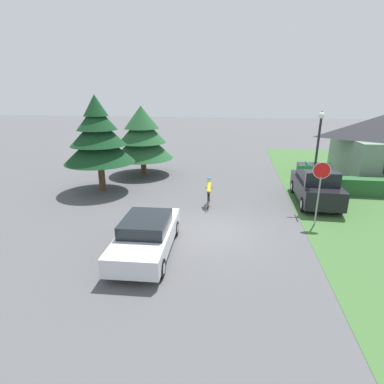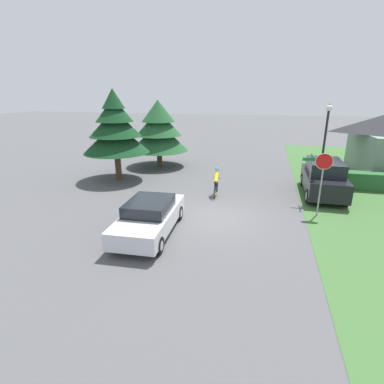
{
  "view_description": "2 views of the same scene",
  "coord_description": "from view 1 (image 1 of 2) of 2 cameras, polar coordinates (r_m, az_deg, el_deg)",
  "views": [
    {
      "loc": [
        0.92,
        -11.72,
        5.63
      ],
      "look_at": [
        -0.92,
        0.23,
        1.71
      ],
      "focal_mm": 28.0,
      "sensor_mm": 36.0,
      "label": 1
    },
    {
      "loc": [
        2.04,
        -12.35,
        5.38
      ],
      "look_at": [
        -1.05,
        0.03,
        1.16
      ],
      "focal_mm": 28.0,
      "sensor_mm": 36.0,
      "label": 2
    }
  ],
  "objects": [
    {
      "name": "ground_plane",
      "position": [
        13.04,
        3.87,
        -7.66
      ],
      "size": [
        140.0,
        140.0,
        0.0
      ],
      "primitive_type": "plane",
      "color": "#515154"
    },
    {
      "name": "stop_sign",
      "position": [
        14.19,
        23.25,
        1.91
      ],
      "size": [
        0.73,
        0.08,
        2.9
      ],
      "rotation": [
        0.0,
        0.0,
        3.06
      ],
      "color": "gray",
      "rests_on": "ground"
    },
    {
      "name": "sedan_left_lane",
      "position": [
        11.3,
        -8.67,
        -8.14
      ],
      "size": [
        2.07,
        4.58,
        1.39
      ],
      "rotation": [
        0.0,
        0.0,
        1.62
      ],
      "color": "silver",
      "rests_on": "ground"
    },
    {
      "name": "cyclist",
      "position": [
        15.74,
        3.22,
        -0.19
      ],
      "size": [
        0.44,
        1.71,
        1.53
      ],
      "rotation": [
        0.0,
        0.0,
        1.62
      ],
      "color": "black",
      "rests_on": "ground"
    },
    {
      "name": "conifer_tall_far",
      "position": [
        22.17,
        -9.48,
        10.43
      ],
      "size": [
        4.41,
        4.41,
        4.95
      ],
      "color": "#4C3823",
      "rests_on": "ground"
    },
    {
      "name": "parked_suv_right",
      "position": [
        17.64,
        22.51,
        1.19
      ],
      "size": [
        2.02,
        4.64,
        1.93
      ],
      "rotation": [
        0.0,
        0.0,
        1.56
      ],
      "color": "black",
      "rests_on": "ground"
    },
    {
      "name": "conifer_tall_near",
      "position": [
        18.63,
        -17.47,
        9.92
      ],
      "size": [
        4.14,
        4.14,
        5.68
      ],
      "color": "#4C3823",
      "rests_on": "ground"
    },
    {
      "name": "street_name_sign",
      "position": [
        15.69,
        20.81,
        2.51
      ],
      "size": [
        0.9,
        0.9,
        2.52
      ],
      "color": "gray",
      "rests_on": "ground"
    },
    {
      "name": "street_lamp",
      "position": [
        16.47,
        22.79,
        7.86
      ],
      "size": [
        0.3,
        0.3,
        4.91
      ],
      "color": "black",
      "rests_on": "ground"
    }
  ]
}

